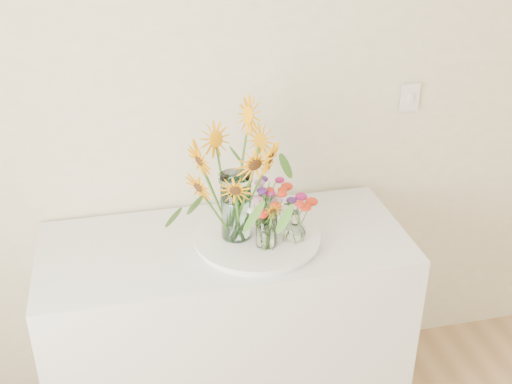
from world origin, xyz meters
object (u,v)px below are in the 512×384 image
small_vase_b (295,226)px  small_vase_c (272,212)px  mason_jar (236,207)px  tray (257,239)px  small_vase_a (266,230)px  counter (227,333)px

small_vase_b → small_vase_c: (-0.06, 0.12, 0.00)m
small_vase_b → mason_jar: bearing=162.4°
tray → small_vase_b: (0.13, -0.05, 0.07)m
mason_jar → small_vase_a: (0.10, -0.08, -0.06)m
counter → mason_jar: (0.04, -0.02, 0.61)m
counter → small_vase_c: size_ratio=11.49×
small_vase_b → tray: bearing=159.0°
mason_jar → small_vase_b: 0.23m
tray → small_vase_b: small_vase_b is taller
small_vase_a → small_vase_c: small_vase_a is taller
small_vase_c → mason_jar: bearing=-161.2°
small_vase_c → counter: bearing=-169.8°
counter → small_vase_c: bearing=10.2°
counter → small_vase_a: bearing=-35.7°
small_vase_a → counter: bearing=144.3°
counter → small_vase_b: (0.25, -0.08, 0.54)m
counter → tray: size_ratio=3.07×
small_vase_a → small_vase_c: 0.14m
counter → tray: bearing=-15.2°
mason_jar → small_vase_a: 0.14m
small_vase_b → small_vase_a: bearing=-171.8°
mason_jar → small_vase_b: size_ratio=2.16×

